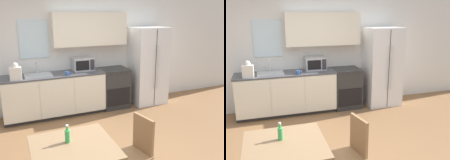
# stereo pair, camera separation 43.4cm
# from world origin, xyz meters

# --- Properties ---
(ground_plane) EXTENTS (12.00, 12.00, 0.00)m
(ground_plane) POSITION_xyz_m (0.00, 0.00, 0.00)
(ground_plane) COLOR olive
(wall_back) EXTENTS (12.00, 0.38, 2.70)m
(wall_back) POSITION_xyz_m (0.07, 2.19, 1.43)
(wall_back) COLOR silver
(wall_back) RESTS_ON ground_plane
(kitchen_counter) EXTENTS (2.14, 0.65, 0.93)m
(kitchen_counter) POSITION_xyz_m (-0.41, 1.88, 0.47)
(kitchen_counter) COLOR #333333
(kitchen_counter) RESTS_ON ground_plane
(oven_range) EXTENTS (0.64, 0.63, 0.92)m
(oven_range) POSITION_xyz_m (0.98, 1.89, 0.46)
(oven_range) COLOR #2D2D2D
(oven_range) RESTS_ON ground_plane
(refrigerator) EXTENTS (0.81, 0.74, 1.85)m
(refrigerator) POSITION_xyz_m (1.88, 1.85, 0.93)
(refrigerator) COLOR white
(refrigerator) RESTS_ON ground_plane
(kitchen_sink) EXTENTS (0.55, 0.43, 0.25)m
(kitchen_sink) POSITION_xyz_m (-0.72, 1.89, 0.94)
(kitchen_sink) COLOR #B7BABC
(kitchen_sink) RESTS_ON kitchen_counter
(microwave) EXTENTS (0.46, 0.34, 0.29)m
(microwave) POSITION_xyz_m (0.28, 2.00, 1.07)
(microwave) COLOR #B7BABC
(microwave) RESTS_ON kitchen_counter
(coffee_mug) EXTENTS (0.11, 0.08, 0.08)m
(coffee_mug) POSITION_xyz_m (-0.16, 1.66, 0.97)
(coffee_mug) COLOR #335999
(coffee_mug) RESTS_ON kitchen_counter
(grocery_bag_0) EXTENTS (0.23, 0.20, 0.34)m
(grocery_bag_0) POSITION_xyz_m (-1.15, 1.70, 1.08)
(grocery_bag_0) COLOR silver
(grocery_bag_0) RESTS_ON kitchen_counter
(dining_table) EXTENTS (0.92, 0.89, 0.75)m
(dining_table) POSITION_xyz_m (-0.70, -0.84, 0.63)
(dining_table) COLOR #997551
(dining_table) RESTS_ON ground_plane
(dining_chair_side) EXTENTS (0.47, 0.47, 0.93)m
(dining_chair_side) POSITION_xyz_m (0.14, -0.82, 0.54)
(dining_chair_side) COLOR #997047
(dining_chair_side) RESTS_ON ground_plane
(drink_bottle) EXTENTS (0.06, 0.06, 0.22)m
(drink_bottle) POSITION_xyz_m (-0.73, -0.73, 0.83)
(drink_bottle) COLOR #3FB259
(drink_bottle) RESTS_ON dining_table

